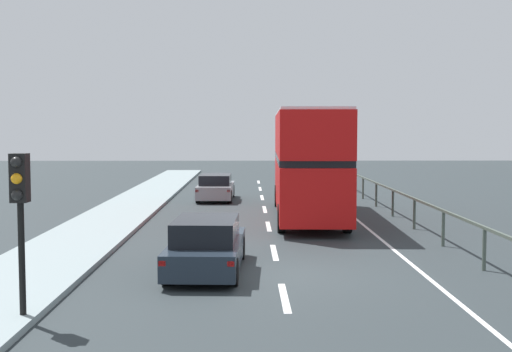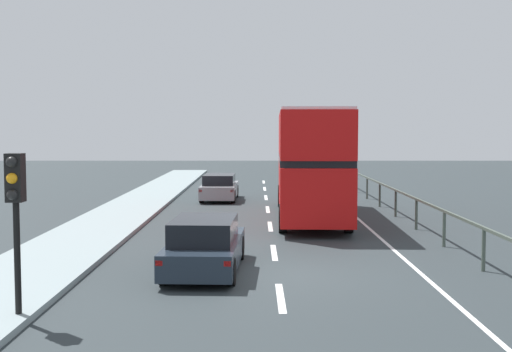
{
  "view_description": "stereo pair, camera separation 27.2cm",
  "coord_description": "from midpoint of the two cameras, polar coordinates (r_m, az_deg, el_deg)",
  "views": [
    {
      "loc": [
        -0.8,
        -16.23,
        3.57
      ],
      "look_at": [
        -0.51,
        4.41,
        2.13
      ],
      "focal_mm": 46.36,
      "sensor_mm": 36.0,
      "label": 1
    },
    {
      "loc": [
        -0.53,
        -16.23,
        3.57
      ],
      "look_at": [
        -0.51,
        4.41,
        2.13
      ],
      "focal_mm": 46.36,
      "sensor_mm": 36.0,
      "label": 2
    }
  ],
  "objects": [
    {
      "name": "near_sidewalk_kerb",
      "position": [
        17.48,
        -19.21,
        -7.77
      ],
      "size": [
        2.87,
        80.0,
        0.14
      ],
      "primitive_type": "cube",
      "color": "gray",
      "rests_on": "ground"
    },
    {
      "name": "bridge_side_railing",
      "position": [
        26.04,
        12.28,
        -1.93
      ],
      "size": [
        0.1,
        42.0,
        1.14
      ],
      "color": "#475349",
      "rests_on": "ground"
    },
    {
      "name": "sedan_car_ahead",
      "position": [
        33.58,
        -3.72,
        -1.0
      ],
      "size": [
        1.83,
        4.3,
        1.32
      ],
      "rotation": [
        0.0,
        0.0,
        -0.02
      ],
      "color": "gray",
      "rests_on": "ground"
    },
    {
      "name": "traffic_signal_pole",
      "position": [
        12.91,
        -20.29,
        -1.52
      ],
      "size": [
        0.3,
        0.42,
        3.0
      ],
      "color": "black",
      "rests_on": "near_sidewalk_kerb"
    },
    {
      "name": "double_decker_bus_red",
      "position": [
        26.69,
        4.2,
        1.3
      ],
      "size": [
        2.82,
        10.86,
        4.33
      ],
      "rotation": [
        0.0,
        0.0,
        -0.03
      ],
      "color": "red",
      "rests_on": "ground"
    },
    {
      "name": "hatchback_car_near",
      "position": [
        16.75,
        -4.74,
        -6.02
      ],
      "size": [
        1.92,
        4.54,
        1.37
      ],
      "rotation": [
        0.0,
        0.0,
        -0.04
      ],
      "color": "#1F2935",
      "rests_on": "ground"
    },
    {
      "name": "ground_plane",
      "position": [
        16.64,
        1.52,
        -8.57
      ],
      "size": [
        74.56,
        120.0,
        0.1
      ],
      "primitive_type": "cube",
      "color": "#2A3235"
    },
    {
      "name": "lane_paint_markings",
      "position": [
        25.26,
        5.68,
        -4.13
      ],
      "size": [
        3.72,
        46.0,
        0.01
      ],
      "color": "silver",
      "rests_on": "ground"
    }
  ]
}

